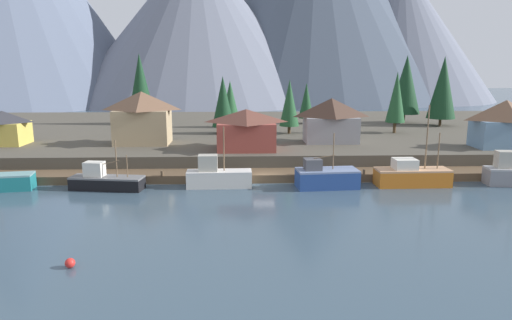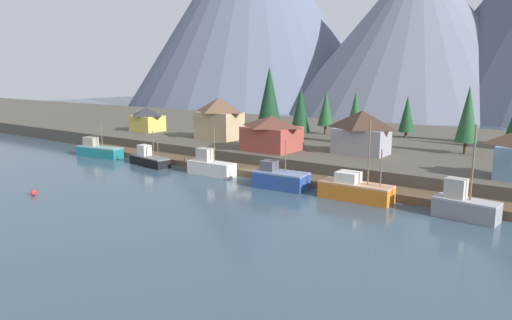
{
  "view_description": "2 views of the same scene",
  "coord_description": "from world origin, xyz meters",
  "px_view_note": "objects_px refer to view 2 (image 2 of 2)",
  "views": [
    {
      "loc": [
        -2.89,
        -52.94,
        13.86
      ],
      "look_at": [
        -0.84,
        2.99,
        2.24
      ],
      "focal_mm": 32.39,
      "sensor_mm": 36.0,
      "label": 1
    },
    {
      "loc": [
        38.55,
        -50.17,
        14.44
      ],
      "look_at": [
        0.36,
        1.89,
        2.31
      ],
      "focal_mm": 32.52,
      "sensor_mm": 36.0,
      "label": 2
    }
  ],
  "objects_px": {
    "fishing_boat_black": "(149,159)",
    "fishing_boat_orange": "(355,190)",
    "fishing_boat_grey": "(464,206)",
    "conifer_centre": "(269,93)",
    "fishing_boat_white": "(210,166)",
    "conifer_near_left": "(407,114)",
    "house_tan": "(219,118)",
    "house_red": "(272,133)",
    "conifer_mid_left": "(468,114)",
    "conifer_mid_right": "(355,114)",
    "channel_buoy": "(33,193)",
    "conifer_far_left": "(326,109)",
    "house_grey": "(361,132)",
    "fishing_boat_teal": "(99,150)",
    "house_yellow": "(147,119)",
    "fishing_boat_blue": "(280,179)",
    "conifer_back_right": "(300,109)"
  },
  "relations": [
    {
      "from": "fishing_boat_grey",
      "to": "house_yellow",
      "type": "xyz_separation_m",
      "value": [
        -65.63,
        15.75,
        3.63
      ]
    },
    {
      "from": "fishing_boat_grey",
      "to": "conifer_near_left",
      "type": "bearing_deg",
      "value": 122.39
    },
    {
      "from": "house_grey",
      "to": "fishing_boat_black",
      "type": "bearing_deg",
      "value": -150.48
    },
    {
      "from": "conifer_mid_left",
      "to": "conifer_near_left",
      "type": "bearing_deg",
      "value": 135.84
    },
    {
      "from": "house_red",
      "to": "fishing_boat_black",
      "type": "bearing_deg",
      "value": -145.57
    },
    {
      "from": "fishing_boat_orange",
      "to": "conifer_centre",
      "type": "bearing_deg",
      "value": 134.36
    },
    {
      "from": "fishing_boat_black",
      "to": "fishing_boat_blue",
      "type": "distance_m",
      "value": 25.04
    },
    {
      "from": "fishing_boat_white",
      "to": "conifer_near_left",
      "type": "bearing_deg",
      "value": 66.29
    },
    {
      "from": "conifer_far_left",
      "to": "house_tan",
      "type": "bearing_deg",
      "value": -124.82
    },
    {
      "from": "fishing_boat_teal",
      "to": "fishing_boat_orange",
      "type": "relative_size",
      "value": 0.97
    },
    {
      "from": "fishing_boat_orange",
      "to": "channel_buoy",
      "type": "height_order",
      "value": "fishing_boat_orange"
    },
    {
      "from": "house_grey",
      "to": "conifer_far_left",
      "type": "bearing_deg",
      "value": 131.04
    },
    {
      "from": "house_red",
      "to": "conifer_back_right",
      "type": "distance_m",
      "value": 15.32
    },
    {
      "from": "fishing_boat_orange",
      "to": "conifer_centre",
      "type": "height_order",
      "value": "conifer_centre"
    },
    {
      "from": "fishing_boat_grey",
      "to": "conifer_mid_left",
      "type": "distance_m",
      "value": 26.71
    },
    {
      "from": "house_grey",
      "to": "house_yellow",
      "type": "bearing_deg",
      "value": -179.65
    },
    {
      "from": "fishing_boat_teal",
      "to": "conifer_centre",
      "type": "distance_m",
      "value": 41.23
    },
    {
      "from": "house_yellow",
      "to": "conifer_mid_left",
      "type": "xyz_separation_m",
      "value": [
        60.05,
        9.37,
        3.5
      ]
    },
    {
      "from": "fishing_boat_blue",
      "to": "channel_buoy",
      "type": "height_order",
      "value": "fishing_boat_blue"
    },
    {
      "from": "conifer_near_left",
      "to": "conifer_back_right",
      "type": "bearing_deg",
      "value": -141.5
    },
    {
      "from": "fishing_boat_white",
      "to": "channel_buoy",
      "type": "xyz_separation_m",
      "value": [
        -9.28,
        -21.28,
        -0.91
      ]
    },
    {
      "from": "fishing_boat_grey",
      "to": "conifer_centre",
      "type": "xyz_separation_m",
      "value": [
        -50.67,
        38.82,
        8.64
      ]
    },
    {
      "from": "fishing_boat_teal",
      "to": "fishing_boat_orange",
      "type": "bearing_deg",
      "value": -8.18
    },
    {
      "from": "fishing_boat_teal",
      "to": "house_yellow",
      "type": "xyz_separation_m",
      "value": [
        -5.83,
        16.16,
        3.86
      ]
    },
    {
      "from": "fishing_boat_black",
      "to": "conifer_near_left",
      "type": "distance_m",
      "value": 47.82
    },
    {
      "from": "fishing_boat_blue",
      "to": "conifer_mid_right",
      "type": "distance_m",
      "value": 26.39
    },
    {
      "from": "house_tan",
      "to": "fishing_boat_white",
      "type": "bearing_deg",
      "value": -53.27
    },
    {
      "from": "fishing_boat_white",
      "to": "house_grey",
      "type": "xyz_separation_m",
      "value": [
        16.1,
        15.73,
        4.58
      ]
    },
    {
      "from": "fishing_boat_white",
      "to": "conifer_near_left",
      "type": "relative_size",
      "value": 0.95
    },
    {
      "from": "conifer_near_left",
      "to": "conifer_mid_left",
      "type": "xyz_separation_m",
      "value": [
        13.2,
        -12.82,
        1.52
      ]
    },
    {
      "from": "fishing_boat_teal",
      "to": "fishing_boat_blue",
      "type": "xyz_separation_m",
      "value": [
        37.87,
        0.05,
        0.08
      ]
    },
    {
      "from": "fishing_boat_grey",
      "to": "conifer_mid_right",
      "type": "relative_size",
      "value": 1.07
    },
    {
      "from": "conifer_mid_right",
      "to": "fishing_boat_grey",
      "type": "bearing_deg",
      "value": -47.06
    },
    {
      "from": "channel_buoy",
      "to": "fishing_boat_blue",
      "type": "bearing_deg",
      "value": 43.54
    },
    {
      "from": "house_yellow",
      "to": "conifer_centre",
      "type": "distance_m",
      "value": 27.94
    },
    {
      "from": "house_red",
      "to": "conifer_centre",
      "type": "distance_m",
      "value": 34.62
    },
    {
      "from": "fishing_boat_blue",
      "to": "house_red",
      "type": "xyz_separation_m",
      "value": [
        -8.93,
        11.18,
        4.07
      ]
    },
    {
      "from": "fishing_boat_teal",
      "to": "fishing_boat_black",
      "type": "relative_size",
      "value": 1.08
    },
    {
      "from": "fishing_boat_grey",
      "to": "conifer_mid_right",
      "type": "distance_m",
      "value": 34.98
    },
    {
      "from": "conifer_mid_left",
      "to": "house_yellow",
      "type": "bearing_deg",
      "value": -171.13
    },
    {
      "from": "house_red",
      "to": "channel_buoy",
      "type": "distance_m",
      "value": 34.61
    },
    {
      "from": "conifer_mid_right",
      "to": "house_red",
      "type": "bearing_deg",
      "value": -117.27
    },
    {
      "from": "fishing_boat_black",
      "to": "fishing_boat_orange",
      "type": "relative_size",
      "value": 0.9
    },
    {
      "from": "fishing_boat_blue",
      "to": "conifer_near_left",
      "type": "distance_m",
      "value": 38.87
    },
    {
      "from": "fishing_boat_teal",
      "to": "channel_buoy",
      "type": "bearing_deg",
      "value": -60.53
    },
    {
      "from": "house_tan",
      "to": "channel_buoy",
      "type": "bearing_deg",
      "value": -86.59
    },
    {
      "from": "fishing_boat_white",
      "to": "house_tan",
      "type": "height_order",
      "value": "house_tan"
    },
    {
      "from": "house_tan",
      "to": "conifer_far_left",
      "type": "bearing_deg",
      "value": 55.18
    },
    {
      "from": "fishing_boat_white",
      "to": "conifer_far_left",
      "type": "height_order",
      "value": "conifer_far_left"
    },
    {
      "from": "house_red",
      "to": "conifer_mid_left",
      "type": "relative_size",
      "value": 0.79
    }
  ]
}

